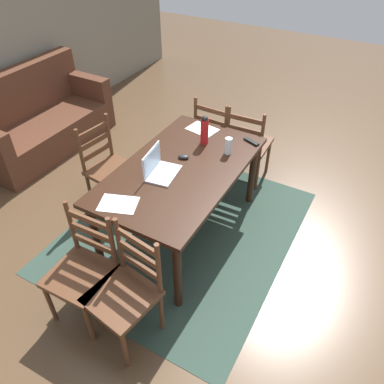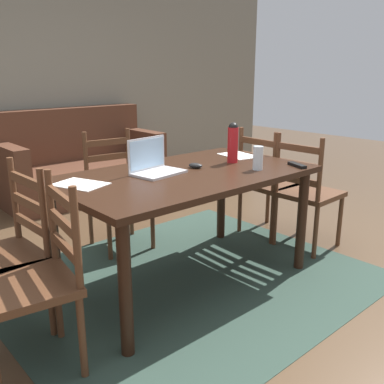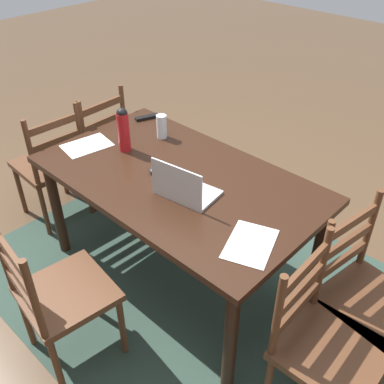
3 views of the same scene
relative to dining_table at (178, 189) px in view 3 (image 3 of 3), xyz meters
The scene contains 15 objects.
ground_plane 0.69m from the dining_table, ahead, with size 14.00×14.00×0.00m, color brown.
area_rug 0.69m from the dining_table, ahead, with size 2.43×2.05×0.01m, color #2D4238.
dining_table is the anchor object (origin of this frame).
chair_far_head 0.89m from the dining_table, 89.66° to the left, with size 0.49×0.49×0.95m.
chair_left_near 1.17m from the dining_table, 169.88° to the right, with size 0.50×0.50×0.95m.
chair_right_near 1.17m from the dining_table, ahead, with size 0.45×0.45×0.95m.
chair_left_far 1.17m from the dining_table, behind, with size 0.45×0.45×0.95m.
chair_right_far 1.17m from the dining_table, ahead, with size 0.46×0.46×0.95m.
laptop 0.26m from the dining_table, 143.93° to the left, with size 0.35×0.26×0.23m.
water_bottle 0.52m from the dining_table, ahead, with size 0.08×0.08×0.29m.
drinking_glass 0.51m from the dining_table, 33.00° to the right, with size 0.07×0.07×0.16m, color silver.
computer_mouse 0.18m from the dining_table, 21.41° to the left, with size 0.06×0.10×0.03m, color black.
tv_remote 0.79m from the dining_table, 29.03° to the right, with size 0.04×0.17×0.02m, color black.
paper_stack_left 0.70m from the dining_table, 12.42° to the left, with size 0.21×0.30×0.00m, color white.
paper_stack_right 0.69m from the dining_table, 165.09° to the left, with size 0.21×0.30×0.00m, color white.
Camera 3 is at (-1.53, 1.50, 2.20)m, focal length 41.44 mm.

